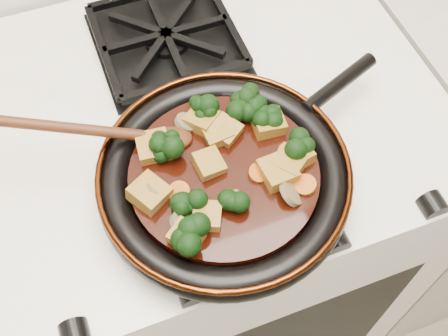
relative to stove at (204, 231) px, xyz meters
name	(u,v)px	position (x,y,z in m)	size (l,w,h in m)	color
stove	(204,231)	(0.00, 0.00, 0.00)	(0.76, 0.60, 0.90)	white
burner_grate_front	(227,175)	(0.00, -0.14, 0.46)	(0.23, 0.23, 0.03)	black
burner_grate_back	(167,38)	(0.00, 0.14, 0.46)	(0.23, 0.23, 0.03)	black
skillet	(225,177)	(-0.01, -0.16, 0.49)	(0.45, 0.34, 0.05)	black
braising_sauce	(224,176)	(-0.01, -0.16, 0.50)	(0.25, 0.25, 0.02)	black
tofu_cube_0	(209,164)	(-0.03, -0.14, 0.52)	(0.03, 0.04, 0.02)	olive
tofu_cube_1	(154,147)	(-0.09, -0.09, 0.52)	(0.04, 0.04, 0.02)	olive
tofu_cube_2	(268,124)	(0.07, -0.11, 0.52)	(0.04, 0.04, 0.02)	olive
tofu_cube_3	(289,163)	(0.07, -0.18, 0.52)	(0.04, 0.04, 0.02)	olive
tofu_cube_4	(225,131)	(0.01, -0.10, 0.52)	(0.04, 0.04, 0.02)	olive
tofu_cube_5	(186,236)	(-0.09, -0.23, 0.52)	(0.04, 0.03, 0.02)	olive
tofu_cube_6	(297,156)	(0.09, -0.17, 0.52)	(0.04, 0.04, 0.02)	olive
tofu_cube_7	(149,194)	(-0.11, -0.16, 0.52)	(0.04, 0.04, 0.02)	olive
tofu_cube_8	(202,120)	(-0.01, -0.08, 0.52)	(0.04, 0.04, 0.02)	olive
tofu_cube_9	(278,172)	(0.05, -0.19, 0.52)	(0.04, 0.04, 0.02)	olive
tofu_cube_10	(218,135)	(0.00, -0.11, 0.52)	(0.04, 0.03, 0.02)	olive
tofu_cube_11	(207,216)	(-0.05, -0.22, 0.52)	(0.04, 0.04, 0.02)	olive
broccoli_floret_0	(236,196)	(-0.01, -0.20, 0.52)	(0.06, 0.06, 0.05)	black
broccoli_floret_1	(268,117)	(0.07, -0.10, 0.52)	(0.06, 0.06, 0.05)	black
broccoli_floret_2	(298,149)	(0.09, -0.17, 0.52)	(0.06, 0.06, 0.05)	black
broccoli_floret_3	(250,110)	(0.06, -0.08, 0.52)	(0.06, 0.06, 0.05)	black
broccoli_floret_4	(193,236)	(-0.08, -0.24, 0.52)	(0.06, 0.06, 0.05)	black
broccoli_floret_5	(188,206)	(-0.07, -0.19, 0.52)	(0.06, 0.06, 0.05)	black
broccoli_floret_6	(246,105)	(0.05, -0.07, 0.52)	(0.06, 0.06, 0.05)	black
broccoli_floret_7	(242,108)	(0.05, -0.08, 0.52)	(0.06, 0.06, 0.05)	black
broccoli_floret_8	(207,109)	(0.00, -0.06, 0.52)	(0.06, 0.06, 0.05)	black
broccoli_floret_9	(168,146)	(-0.07, -0.10, 0.52)	(0.06, 0.06, 0.06)	black
carrot_coin_0	(154,149)	(-0.09, -0.10, 0.51)	(0.03, 0.03, 0.01)	#A74204
carrot_coin_1	(258,173)	(0.03, -0.18, 0.51)	(0.03, 0.03, 0.01)	#A74204
carrot_coin_2	(179,192)	(-0.08, -0.17, 0.51)	(0.03, 0.03, 0.01)	#A74204
carrot_coin_3	(306,185)	(0.08, -0.22, 0.51)	(0.03, 0.03, 0.01)	#A74204
carrot_coin_4	(288,151)	(0.08, -0.16, 0.51)	(0.03, 0.03, 0.01)	#A74204
mushroom_slice_0	(186,123)	(-0.03, -0.07, 0.52)	(0.03, 0.03, 0.01)	brown
mushroom_slice_1	(156,191)	(-0.10, -0.16, 0.52)	(0.04, 0.04, 0.01)	brown
mushroom_slice_2	(291,193)	(0.06, -0.22, 0.52)	(0.04, 0.04, 0.01)	brown
mushroom_slice_3	(182,222)	(-0.09, -0.21, 0.52)	(0.03, 0.03, 0.01)	brown
wooden_spoon	(113,132)	(-0.13, -0.06, 0.53)	(0.16, 0.08, 0.26)	#47200F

